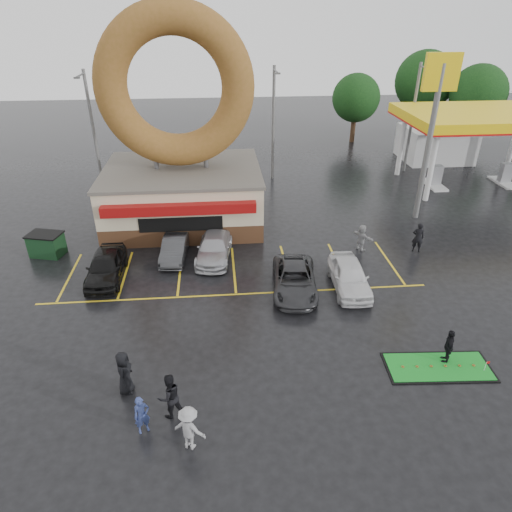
{
  "coord_description": "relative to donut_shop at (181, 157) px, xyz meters",
  "views": [
    {
      "loc": [
        -0.71,
        -16.15,
        13.08
      ],
      "look_at": [
        1.03,
        3.41,
        2.2
      ],
      "focal_mm": 32.0,
      "sensor_mm": 36.0,
      "label": 1
    }
  ],
  "objects": [
    {
      "name": "ground",
      "position": [
        3.0,
        -12.97,
        -4.46
      ],
      "size": [
        120.0,
        120.0,
        0.0
      ],
      "primitive_type": "plane",
      "color": "black",
      "rests_on": "ground"
    },
    {
      "name": "donut_shop",
      "position": [
        0.0,
        0.0,
        0.0
      ],
      "size": [
        10.2,
        8.7,
        13.5
      ],
      "color": "#472B19",
      "rests_on": "ground"
    },
    {
      "name": "gas_station",
      "position": [
        23.0,
        7.97,
        -0.77
      ],
      "size": [
        12.3,
        13.65,
        5.9
      ],
      "color": "silver",
      "rests_on": "ground"
    },
    {
      "name": "shell_sign",
      "position": [
        16.0,
        -0.97,
        2.91
      ],
      "size": [
        2.2,
        0.36,
        10.6
      ],
      "color": "slate",
      "rests_on": "ground"
    },
    {
      "name": "streetlight_left",
      "position": [
        -7.0,
        6.95,
        0.32
      ],
      "size": [
        0.4,
        2.21,
        9.0
      ],
      "color": "slate",
      "rests_on": "ground"
    },
    {
      "name": "streetlight_mid",
      "position": [
        7.0,
        7.95,
        0.32
      ],
      "size": [
        0.4,
        2.21,
        9.0
      ],
      "color": "slate",
      "rests_on": "ground"
    },
    {
      "name": "streetlight_right",
      "position": [
        19.0,
        8.95,
        0.32
      ],
      "size": [
        0.4,
        2.21,
        9.0
      ],
      "color": "slate",
      "rests_on": "ground"
    },
    {
      "name": "tree_far_a",
      "position": [
        29.0,
        17.03,
        0.72
      ],
      "size": [
        5.6,
        5.6,
        8.0
      ],
      "color": "#332114",
      "rests_on": "ground"
    },
    {
      "name": "tree_far_c",
      "position": [
        25.0,
        21.03,
        1.37
      ],
      "size": [
        6.3,
        6.3,
        9.0
      ],
      "color": "#332114",
      "rests_on": "ground"
    },
    {
      "name": "tree_far_d",
      "position": [
        17.0,
        19.03,
        0.07
      ],
      "size": [
        4.9,
        4.9,
        7.0
      ],
      "color": "#332114",
      "rests_on": "ground"
    },
    {
      "name": "car_black",
      "position": [
        -3.87,
        -7.36,
        -3.71
      ],
      "size": [
        1.8,
        4.44,
        1.51
      ],
      "primitive_type": "imported",
      "rotation": [
        0.0,
        0.0,
        0.0
      ],
      "color": "black",
      "rests_on": "ground"
    },
    {
      "name": "car_dgrey",
      "position": [
        -0.36,
        -5.39,
        -3.84
      ],
      "size": [
        1.62,
        3.89,
        1.25
      ],
      "primitive_type": "imported",
      "rotation": [
        0.0,
        0.0,
        -0.08
      ],
      "color": "#2D2D2F",
      "rests_on": "ground"
    },
    {
      "name": "car_silver",
      "position": [
        1.94,
        -5.52,
        -3.8
      ],
      "size": [
        2.44,
        4.78,
        1.33
      ],
      "primitive_type": "imported",
      "rotation": [
        0.0,
        0.0,
        -0.13
      ],
      "color": "#A8A9AE",
      "rests_on": "ground"
    },
    {
      "name": "car_grey",
      "position": [
        6.03,
        -9.47,
        -3.8
      ],
      "size": [
        2.71,
        4.96,
        1.32
      ],
      "primitive_type": "imported",
      "rotation": [
        0.0,
        0.0,
        -0.11
      ],
      "color": "#303033",
      "rests_on": "ground"
    },
    {
      "name": "car_white",
      "position": [
        8.9,
        -9.47,
        -3.73
      ],
      "size": [
        1.93,
        4.4,
        1.47
      ],
      "primitive_type": "imported",
      "rotation": [
        0.0,
        0.0,
        -0.04
      ],
      "color": "silver",
      "rests_on": "ground"
    },
    {
      "name": "person_blue",
      "position": [
        -0.63,
        -17.83,
        -3.7
      ],
      "size": [
        0.66,
        0.56,
        1.52
      ],
      "primitive_type": "imported",
      "rotation": [
        0.0,
        0.0,
        0.42
      ],
      "color": "navy",
      "rests_on": "ground"
    },
    {
      "name": "person_blackjkt",
      "position": [
        0.27,
        -17.19,
        -3.55
      ],
      "size": [
        1.11,
        1.03,
        1.83
      ],
      "primitive_type": "imported",
      "rotation": [
        0.0,
        0.0,
        3.64
      ],
      "color": "black",
      "rests_on": "ground"
    },
    {
      "name": "person_hoodie",
      "position": [
        1.01,
        -18.62,
        -3.6
      ],
      "size": [
        1.29,
        1.05,
        1.74
      ],
      "primitive_type": "imported",
      "rotation": [
        0.0,
        0.0,
        2.72
      ],
      "color": "gray",
      "rests_on": "ground"
    },
    {
      "name": "person_bystander",
      "position": [
        -1.51,
        -15.86,
        -3.54
      ],
      "size": [
        0.66,
        0.95,
        1.85
      ],
      "primitive_type": "imported",
      "rotation": [
        0.0,
        0.0,
        1.48
      ],
      "color": "black",
      "rests_on": "ground"
    },
    {
      "name": "person_cameraman",
      "position": [
        11.44,
        -15.34,
        -3.67
      ],
      "size": [
        0.67,
        1.01,
        1.59
      ],
      "primitive_type": "imported",
      "rotation": [
        0.0,
        0.0,
        -1.91
      ],
      "color": "black",
      "rests_on": "ground"
    },
    {
      "name": "person_walker_near",
      "position": [
        10.77,
        -5.34,
        -3.66
      ],
      "size": [
        1.18,
        1.53,
        1.62
      ],
      "primitive_type": "imported",
      "rotation": [
        0.0,
        0.0,
        2.11
      ],
      "color": "#9B9B9E",
      "rests_on": "ground"
    },
    {
      "name": "person_walker_far",
      "position": [
        14.04,
        -5.85,
        -3.53
      ],
      "size": [
        0.78,
        0.62,
        1.86
      ],
      "primitive_type": "imported",
      "rotation": [
        0.0,
        0.0,
        2.85
      ],
      "color": "black",
      "rests_on": "ground"
    },
    {
      "name": "dumpster",
      "position": [
        -7.89,
        -4.35,
        -3.81
      ],
      "size": [
        2.04,
        1.62,
        1.3
      ],
      "primitive_type": "cube",
      "rotation": [
        0.0,
        0.0,
        -0.26
      ],
      "color": "#173C1F",
      "rests_on": "ground"
    },
    {
      "name": "putting_green",
      "position": [
        10.99,
        -15.7,
        -4.43
      ],
      "size": [
        4.41,
        2.12,
        0.54
      ],
      "color": "black",
      "rests_on": "ground"
    }
  ]
}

